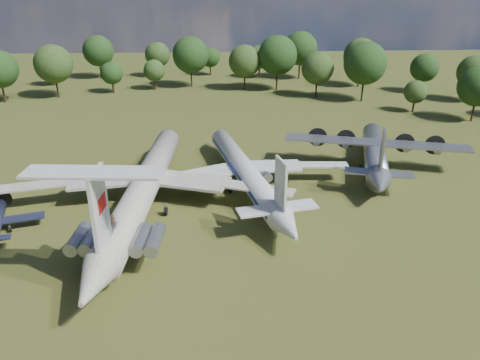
{
  "coord_description": "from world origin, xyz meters",
  "views": [
    {
      "loc": [
        9.52,
        -66.05,
        32.86
      ],
      "look_at": [
        12.88,
        -3.58,
        5.0
      ],
      "focal_mm": 35.0,
      "sensor_mm": 36.0,
      "label": 1
    }
  ],
  "objects_px": {
    "an12_transport": "(374,156)",
    "il62_airliner": "(145,191)",
    "tu104_jet": "(245,175)",
    "person_on_il62": "(113,221)"
  },
  "relations": [
    {
      "from": "an12_transport",
      "to": "person_on_il62",
      "type": "height_order",
      "value": "person_on_il62"
    },
    {
      "from": "il62_airliner",
      "to": "tu104_jet",
      "type": "relative_size",
      "value": 1.22
    },
    {
      "from": "person_on_il62",
      "to": "il62_airliner",
      "type": "bearing_deg",
      "value": -105.0
    },
    {
      "from": "il62_airliner",
      "to": "person_on_il62",
      "type": "distance_m",
      "value": 16.45
    },
    {
      "from": "il62_airliner",
      "to": "person_on_il62",
      "type": "height_order",
      "value": "person_on_il62"
    },
    {
      "from": "an12_transport",
      "to": "il62_airliner",
      "type": "bearing_deg",
      "value": -145.54
    },
    {
      "from": "il62_airliner",
      "to": "person_on_il62",
      "type": "relative_size",
      "value": 31.74
    },
    {
      "from": "tu104_jet",
      "to": "an12_transport",
      "type": "bearing_deg",
      "value": 4.61
    },
    {
      "from": "tu104_jet",
      "to": "person_on_il62",
      "type": "distance_m",
      "value": 28.2
    },
    {
      "from": "tu104_jet",
      "to": "an12_transport",
      "type": "height_order",
      "value": "tu104_jet"
    }
  ]
}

